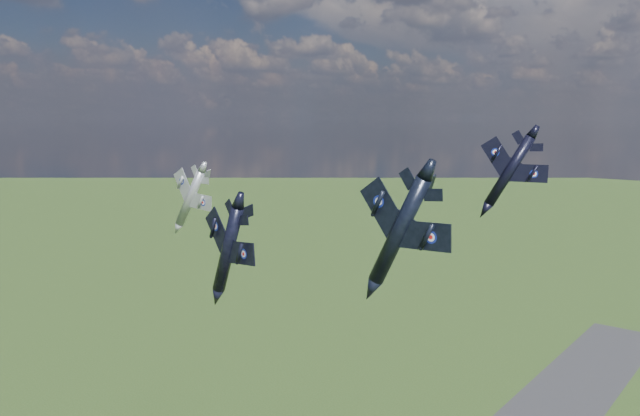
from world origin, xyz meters
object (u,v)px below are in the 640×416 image
Objects in this scene: jet_lead_navy at (228,249)px; jet_left_silver at (190,198)px; jet_right_navy at (399,231)px; jet_high_navy at (509,171)px.

jet_left_silver is at bearing 156.69° from jet_lead_navy.
jet_lead_navy is 1.08× the size of jet_right_navy.
jet_right_navy is at bearing -104.85° from jet_high_navy.
jet_high_navy is at bearing 14.48° from jet_left_silver.
jet_right_navy is at bearing -24.12° from jet_left_silver.
jet_left_silver is (-53.06, -15.37, -6.66)m from jet_high_navy.
jet_right_navy is at bearing 1.88° from jet_lead_navy.
jet_right_navy is (26.83, -3.66, 5.88)m from jet_lead_navy.
jet_lead_navy is at bearing -34.62° from jet_left_silver.
jet_right_navy is 63.39m from jet_left_silver.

